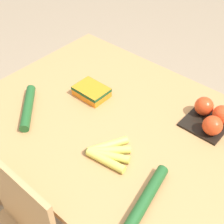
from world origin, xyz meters
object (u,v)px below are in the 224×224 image
cucumber_near (147,197)px  carrot_bag (91,91)px  cucumber_far (28,107)px  tomato_pack (212,117)px  banana_bunch (107,153)px

cucumber_near → carrot_bag: bearing=-28.2°
carrot_bag → cucumber_far: bearing=62.3°
tomato_pack → cucumber_near: bearing=92.2°
cucumber_far → cucumber_near: bearing=178.2°
tomato_pack → cucumber_near: (-0.02, 0.49, -0.02)m
tomato_pack → cucumber_near: size_ratio=0.64×
banana_bunch → carrot_bag: 0.38m
carrot_bag → cucumber_far: size_ratio=0.68×
cucumber_far → carrot_bag: bearing=-117.7°
banana_bunch → tomato_pack: tomato_pack is taller
carrot_bag → banana_bunch: bearing=143.1°
banana_bunch → carrot_bag: size_ratio=1.16×
carrot_bag → cucumber_near: size_ratio=0.56×
banana_bunch → carrot_bag: bearing=-36.9°
cucumber_near → cucumber_far: same height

